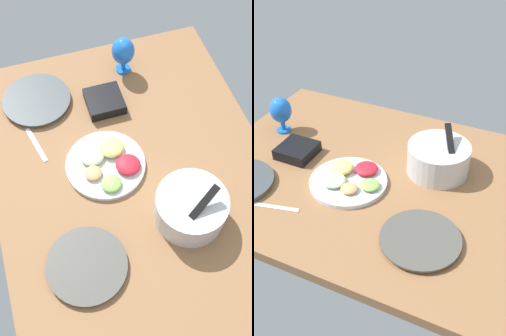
% 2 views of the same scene
% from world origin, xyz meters
% --- Properties ---
extents(ground_plane, '(1.60, 1.04, 0.04)m').
position_xyz_m(ground_plane, '(0.00, 0.00, -0.02)').
color(ground_plane, '#8C603D').
extents(dinner_plate_right, '(0.27, 0.27, 0.02)m').
position_xyz_m(dinner_plate_right, '(0.18, -0.26, 0.01)').
color(dinner_plate_right, silver).
rests_on(dinner_plate_right, ground_plane).
extents(mixing_bowl, '(0.25, 0.25, 0.18)m').
position_xyz_m(mixing_bowl, '(0.11, 0.13, 0.07)').
color(mixing_bowl, silver).
rests_on(mixing_bowl, ground_plane).
extents(fruit_platter, '(0.30, 0.30, 0.05)m').
position_xyz_m(fruit_platter, '(-0.18, -0.09, 0.02)').
color(fruit_platter, silver).
rests_on(fruit_platter, ground_plane).
extents(hurricane_glass_blue, '(0.10, 0.10, 0.17)m').
position_xyz_m(hurricane_glass_blue, '(-0.63, 0.12, 0.11)').
color(hurricane_glass_blue, blue).
rests_on(hurricane_glass_blue, ground_plane).
extents(square_bowl_black, '(0.15, 0.15, 0.05)m').
position_xyz_m(square_bowl_black, '(-0.46, -0.01, 0.03)').
color(square_bowl_black, black).
rests_on(square_bowl_black, ground_plane).
extents(fork_by_left_plate, '(0.18, 0.06, 0.01)m').
position_xyz_m(fork_by_left_plate, '(-0.35, -0.32, 0.00)').
color(fork_by_left_plate, silver).
rests_on(fork_by_left_plate, ground_plane).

